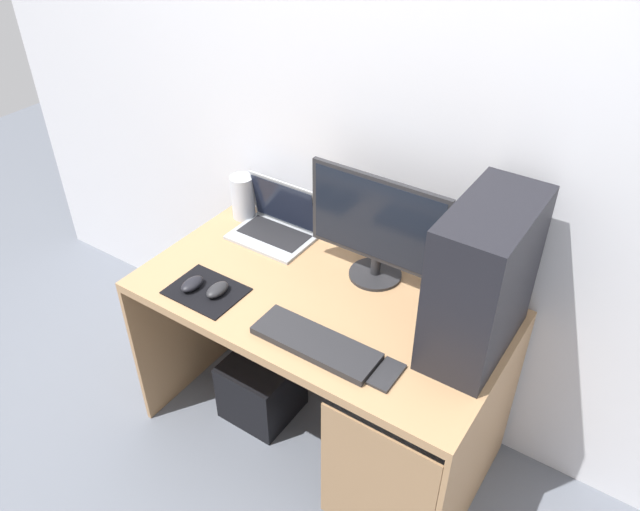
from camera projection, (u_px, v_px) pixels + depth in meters
ground_plane at (320, 432)px, 2.60m from camera, size 8.00×8.00×0.00m
wall_back at (384, 105)px, 2.09m from camera, size 4.00×0.05×2.60m
desk at (322, 333)px, 2.24m from camera, size 1.31×0.69×0.73m
pc_tower at (483, 280)px, 1.84m from camera, size 0.21×0.43×0.50m
monitor at (377, 228)px, 2.14m from camera, size 0.52×0.19×0.41m
laptop at (276, 225)px, 2.46m from camera, size 0.31×0.22×0.22m
speaker at (243, 197)px, 2.54m from camera, size 0.10×0.10×0.18m
keyboard at (316, 343)px, 1.97m from camera, size 0.42×0.14×0.02m
mousepad at (206, 291)px, 2.19m from camera, size 0.26×0.20×0.00m
mouse_left at (217, 290)px, 2.17m from camera, size 0.06×0.10×0.03m
mouse_right at (192, 284)px, 2.19m from camera, size 0.06×0.10×0.03m
cell_phone at (387, 374)px, 1.87m from camera, size 0.07×0.13×0.01m
subwoofer at (262, 387)px, 2.62m from camera, size 0.28×0.28×0.28m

